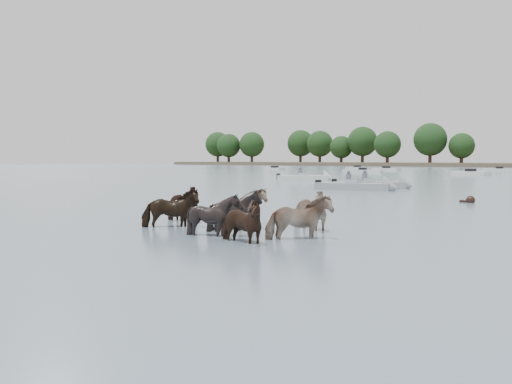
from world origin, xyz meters
The scene contains 8 objects.
ground centered at (0.00, 0.00, 0.00)m, with size 400.00×400.00×0.00m, color #4A5F6B.
shoreline centered at (-70.00, 150.00, 0.50)m, with size 160.00×30.00×1.00m, color #4C4233.
pony_herd centered at (1.17, 1.30, 0.46)m, with size 7.24×4.34×1.52m.
swimming_pony centered at (2.68, 16.63, 0.10)m, with size 0.72×0.44×0.44m.
motorboat_a centered at (-6.95, 26.00, 0.23)m, with size 5.70×3.75×1.92m.
motorboat_b centered at (-6.59, 23.06, 0.23)m, with size 5.78×2.83×1.92m.
motorboat_f centered at (-19.83, 36.04, 0.23)m, with size 5.54×4.07×1.92m.
treeline centered at (-72.18, 148.97, 7.19)m, with size 148.61×22.89×12.56m.
Camera 1 is at (12.41, -11.10, 2.11)m, focal length 40.15 mm.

